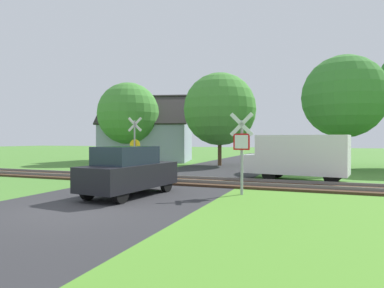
{
  "coord_description": "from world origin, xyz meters",
  "views": [
    {
      "loc": [
        6.6,
        -7.86,
        2.03
      ],
      "look_at": [
        0.5,
        8.18,
        1.8
      ],
      "focal_mm": 32.0,
      "sensor_mm": 36.0,
      "label": 1
    }
  ],
  "objects_px": {
    "house": "(147,140)",
    "tree_center": "(220,109)",
    "parked_car": "(129,171)",
    "tree_right": "(344,97)",
    "crossing_sign_far": "(135,142)",
    "mail_truck": "(299,156)",
    "stop_sign_near": "(242,147)",
    "tree_left": "(128,114)"
  },
  "relations": [
    {
      "from": "mail_truck",
      "to": "stop_sign_near",
      "type": "bearing_deg",
      "value": 170.55
    },
    {
      "from": "mail_truck",
      "to": "parked_car",
      "type": "relative_size",
      "value": 1.23
    },
    {
      "from": "crossing_sign_far",
      "to": "tree_left",
      "type": "height_order",
      "value": "tree_left"
    },
    {
      "from": "tree_right",
      "to": "parked_car",
      "type": "distance_m",
      "value": 17.43
    },
    {
      "from": "stop_sign_near",
      "to": "house",
      "type": "relative_size",
      "value": 0.32
    },
    {
      "from": "stop_sign_near",
      "to": "mail_truck",
      "type": "height_order",
      "value": "stop_sign_near"
    },
    {
      "from": "tree_center",
      "to": "tree_right",
      "type": "bearing_deg",
      "value": 0.31
    },
    {
      "from": "house",
      "to": "parked_car",
      "type": "bearing_deg",
      "value": -78.08
    },
    {
      "from": "crossing_sign_far",
      "to": "tree_right",
      "type": "xyz_separation_m",
      "value": [
        11.94,
        7.66,
        3.07
      ]
    },
    {
      "from": "house",
      "to": "parked_car",
      "type": "height_order",
      "value": "house"
    },
    {
      "from": "stop_sign_near",
      "to": "tree_left",
      "type": "xyz_separation_m",
      "value": [
        -13.08,
        13.62,
        2.54
      ]
    },
    {
      "from": "crossing_sign_far",
      "to": "mail_truck",
      "type": "height_order",
      "value": "crossing_sign_far"
    },
    {
      "from": "stop_sign_near",
      "to": "parked_car",
      "type": "height_order",
      "value": "stop_sign_near"
    },
    {
      "from": "crossing_sign_far",
      "to": "tree_center",
      "type": "bearing_deg",
      "value": 56.84
    },
    {
      "from": "crossing_sign_far",
      "to": "house",
      "type": "xyz_separation_m",
      "value": [
        -4.84,
        10.61,
        0.06
      ]
    },
    {
      "from": "stop_sign_near",
      "to": "parked_car",
      "type": "relative_size",
      "value": 0.72
    },
    {
      "from": "tree_right",
      "to": "tree_left",
      "type": "xyz_separation_m",
      "value": [
        -17.24,
        0.31,
        -0.67
      ]
    },
    {
      "from": "parked_car",
      "to": "stop_sign_near",
      "type": "bearing_deg",
      "value": 31.16
    },
    {
      "from": "stop_sign_near",
      "to": "house",
      "type": "distance_m",
      "value": 20.58
    },
    {
      "from": "house",
      "to": "tree_right",
      "type": "relative_size",
      "value": 1.21
    },
    {
      "from": "tree_left",
      "to": "tree_center",
      "type": "height_order",
      "value": "tree_center"
    },
    {
      "from": "house",
      "to": "parked_car",
      "type": "relative_size",
      "value": 2.27
    },
    {
      "from": "tree_right",
      "to": "tree_center",
      "type": "xyz_separation_m",
      "value": [
        -8.84,
        -0.05,
        -0.58
      ]
    },
    {
      "from": "tree_right",
      "to": "tree_center",
      "type": "bearing_deg",
      "value": -179.69
    },
    {
      "from": "crossing_sign_far",
      "to": "tree_center",
      "type": "xyz_separation_m",
      "value": [
        3.1,
        7.61,
        2.49
      ]
    },
    {
      "from": "crossing_sign_far",
      "to": "tree_center",
      "type": "height_order",
      "value": "tree_center"
    },
    {
      "from": "stop_sign_near",
      "to": "parked_car",
      "type": "distance_m",
      "value": 4.18
    },
    {
      "from": "tree_center",
      "to": "parked_car",
      "type": "bearing_deg",
      "value": -86.31
    },
    {
      "from": "stop_sign_near",
      "to": "parked_car",
      "type": "bearing_deg",
      "value": 23.62
    },
    {
      "from": "crossing_sign_far",
      "to": "tree_right",
      "type": "distance_m",
      "value": 14.51
    },
    {
      "from": "tree_left",
      "to": "tree_center",
      "type": "xyz_separation_m",
      "value": [
        8.4,
        -0.36,
        0.09
      ]
    },
    {
      "from": "tree_left",
      "to": "parked_car",
      "type": "distance_m",
      "value": 18.27
    },
    {
      "from": "stop_sign_near",
      "to": "tree_left",
      "type": "relative_size",
      "value": 0.43
    },
    {
      "from": "tree_left",
      "to": "mail_truck",
      "type": "xyz_separation_m",
      "value": [
        14.76,
        -8.39,
        -3.05
      ]
    },
    {
      "from": "stop_sign_near",
      "to": "crossing_sign_far",
      "type": "relative_size",
      "value": 0.89
    },
    {
      "from": "stop_sign_near",
      "to": "parked_car",
      "type": "xyz_separation_m",
      "value": [
        -3.72,
        -1.7,
        -0.85
      ]
    },
    {
      "from": "tree_center",
      "to": "parked_car",
      "type": "xyz_separation_m",
      "value": [
        0.96,
        -14.96,
        -3.48
      ]
    },
    {
      "from": "house",
      "to": "tree_center",
      "type": "height_order",
      "value": "tree_center"
    },
    {
      "from": "house",
      "to": "tree_center",
      "type": "distance_m",
      "value": 8.83
    },
    {
      "from": "tree_left",
      "to": "tree_center",
      "type": "bearing_deg",
      "value": -2.44
    },
    {
      "from": "tree_right",
      "to": "mail_truck",
      "type": "relative_size",
      "value": 1.52
    },
    {
      "from": "tree_left",
      "to": "tree_center",
      "type": "relative_size",
      "value": 0.97
    }
  ]
}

